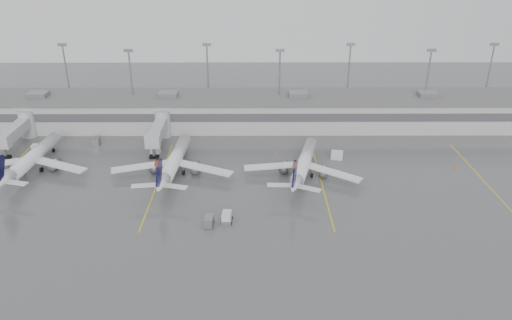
{
  "coord_description": "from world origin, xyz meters",
  "views": [
    {
      "loc": [
        3.12,
        -71.25,
        48.94
      ],
      "look_at": [
        3.51,
        24.0,
        5.0
      ],
      "focal_mm": 35.0,
      "sensor_mm": 36.0,
      "label": 1
    }
  ],
  "objects_px": {
    "jet_mid_right": "(304,163)",
    "jet_far_left": "(31,158)",
    "baggage_tug": "(227,218)",
    "jet_mid_left": "(174,161)"
  },
  "relations": [
    {
      "from": "jet_far_left",
      "to": "baggage_tug",
      "type": "bearing_deg",
      "value": -22.24
    },
    {
      "from": "jet_mid_right",
      "to": "jet_far_left",
      "type": "bearing_deg",
      "value": -168.32
    },
    {
      "from": "jet_far_left",
      "to": "jet_mid_left",
      "type": "relative_size",
      "value": 1.0
    },
    {
      "from": "baggage_tug",
      "to": "jet_mid_left",
      "type": "bearing_deg",
      "value": 126.15
    },
    {
      "from": "jet_far_left",
      "to": "jet_mid_right",
      "type": "relative_size",
      "value": 1.06
    },
    {
      "from": "jet_mid_right",
      "to": "baggage_tug",
      "type": "relative_size",
      "value": 8.99
    },
    {
      "from": "jet_far_left",
      "to": "jet_mid_right",
      "type": "height_order",
      "value": "jet_far_left"
    },
    {
      "from": "jet_far_left",
      "to": "baggage_tug",
      "type": "relative_size",
      "value": 9.54
    },
    {
      "from": "jet_mid_left",
      "to": "jet_mid_right",
      "type": "relative_size",
      "value": 1.06
    },
    {
      "from": "jet_mid_left",
      "to": "jet_far_left",
      "type": "bearing_deg",
      "value": -178.84
    }
  ]
}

